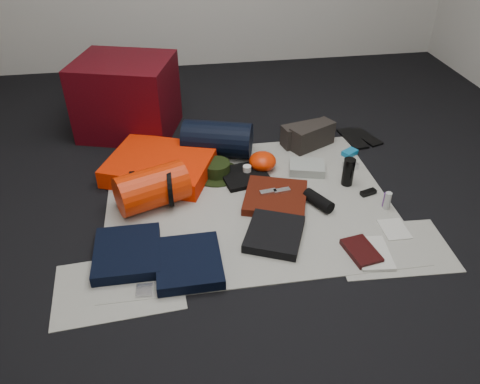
{
  "coord_description": "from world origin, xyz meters",
  "views": [
    {
      "loc": [
        -0.38,
        -2.11,
        1.6
      ],
      "look_at": [
        -0.05,
        -0.03,
        0.1
      ],
      "focal_mm": 35.0,
      "sensor_mm": 36.0,
      "label": 1
    }
  ],
  "objects": [
    {
      "name": "newspaper_mat",
      "position": [
        0.0,
        0.0,
        0.0
      ],
      "size": [
        1.6,
        1.3,
        0.01
      ],
      "primitive_type": "cube",
      "color": "beige",
      "rests_on": "floor"
    },
    {
      "name": "energy_bar_b",
      "position": [
        0.19,
        0.0,
        0.06
      ],
      "size": [
        0.1,
        0.05,
        0.01
      ],
      "primitive_type": "cube",
      "rotation": [
        0.0,
        0.0,
        0.14
      ],
      "color": "silver",
      "rests_on": "red_shirt"
    },
    {
      "name": "paperback_book",
      "position": [
        0.48,
        -0.51,
        0.02
      ],
      "size": [
        0.17,
        0.22,
        0.03
      ],
      "primitive_type": "cube",
      "rotation": [
        0.0,
        0.0,
        0.18
      ],
      "color": "black",
      "rests_on": "newspaper_mat"
    },
    {
      "name": "sunglasses",
      "position": [
        0.7,
        -0.04,
        0.02
      ],
      "size": [
        0.1,
        0.06,
        0.02
      ],
      "primitive_type": "cube",
      "rotation": [
        0.0,
        0.0,
        0.29
      ],
      "color": "black",
      "rests_on": "newspaper_mat"
    },
    {
      "name": "newspaper_sheet_front_left",
      "position": [
        -0.7,
        -0.55,
        0.0
      ],
      "size": [
        0.61,
        0.44,
        0.0
      ],
      "primitive_type": "cube",
      "rotation": [
        0.0,
        0.0,
        0.07
      ],
      "color": "beige",
      "rests_on": "floor"
    },
    {
      "name": "water_bottle",
      "position": [
        0.61,
        0.08,
        0.09
      ],
      "size": [
        0.08,
        0.08,
        0.17
      ],
      "primitive_type": "cylinder",
      "rotation": [
        0.0,
        0.0,
        -0.25
      ],
      "color": "black",
      "rests_on": "newspaper_mat"
    },
    {
      "name": "sack_strap_right",
      "position": [
        -0.43,
        0.05,
        0.11
      ],
      "size": [
        0.03,
        0.22,
        0.22
      ],
      "primitive_type": "cylinder",
      "rotation": [
        0.0,
        1.57,
        0.0
      ],
      "color": "black",
      "rests_on": "newspaper_mat"
    },
    {
      "name": "sleeping_pad",
      "position": [
        -0.48,
        0.38,
        0.06
      ],
      "size": [
        0.76,
        0.7,
        0.11
      ],
      "primitive_type": "cube",
      "rotation": [
        0.0,
        0.0,
        -0.4
      ],
      "color": "#FA2802",
      "rests_on": "newspaper_mat"
    },
    {
      "name": "stuff_sack",
      "position": [
        -0.53,
        0.05,
        0.12
      ],
      "size": [
        0.44,
        0.35,
        0.23
      ],
      "primitive_type": "cylinder",
      "rotation": [
        0.0,
        1.57,
        0.36
      ],
      "color": "red",
      "rests_on": "newspaper_mat"
    },
    {
      "name": "newspaper_sheet_front_right",
      "position": [
        0.65,
        -0.5,
        0.0
      ],
      "size": [
        0.6,
        0.43,
        0.0
      ],
      "primitive_type": "cube",
      "rotation": [
        0.0,
        0.0,
        -0.05
      ],
      "color": "beige",
      "rests_on": "floor"
    },
    {
      "name": "boonie_crown",
      "position": [
        -0.15,
        0.31,
        0.05
      ],
      "size": [
        0.17,
        0.17,
        0.07
      ],
      "primitive_type": "cylinder",
      "color": "black",
      "rests_on": "boonie_brim"
    },
    {
      "name": "first_aid_pouch",
      "position": [
        0.42,
        0.26,
        0.03
      ],
      "size": [
        0.25,
        0.21,
        0.05
      ],
      "primitive_type": "cube",
      "rotation": [
        0.0,
        0.0,
        -0.26
      ],
      "color": "#939A92",
      "rests_on": "newspaper_mat"
    },
    {
      "name": "hiking_boot_right",
      "position": [
        0.53,
        0.56,
        0.08
      ],
      "size": [
        0.33,
        0.25,
        0.16
      ],
      "primitive_type": "cube",
      "rotation": [
        0.0,
        0.0,
        0.47
      ],
      "color": "#2A2521",
      "rests_on": "newspaper_mat"
    },
    {
      "name": "flip_flop_right",
      "position": [
        0.95,
        0.62,
        0.01
      ],
      "size": [
        0.17,
        0.28,
        0.01
      ],
      "primitive_type": "cube",
      "rotation": [
        0.0,
        0.0,
        0.33
      ],
      "color": "black",
      "rests_on": "floor"
    },
    {
      "name": "key_cluster",
      "position": [
        -0.58,
        -0.6,
        0.01
      ],
      "size": [
        0.08,
        0.08,
        0.01
      ],
      "primitive_type": "cube",
      "rotation": [
        0.0,
        0.0,
        -0.05
      ],
      "color": "silver",
      "rests_on": "newspaper_mat"
    },
    {
      "name": "map_booklet",
      "position": [
        0.53,
        -0.53,
        0.01
      ],
      "size": [
        0.19,
        0.26,
        0.01
      ],
      "primitive_type": "cube",
      "rotation": [
        0.0,
        0.0,
        -0.11
      ],
      "color": "beige",
      "rests_on": "newspaper_mat"
    },
    {
      "name": "trousers_navy_b",
      "position": [
        -0.37,
        -0.48,
        0.03
      ],
      "size": [
        0.31,
        0.36,
        0.06
      ],
      "primitive_type": "cube",
      "rotation": [
        0.0,
        0.0,
        0.01
      ],
      "color": "black",
      "rests_on": "newspaper_mat"
    },
    {
      "name": "trousers_charcoal",
      "position": [
        0.08,
        -0.33,
        0.03
      ],
      "size": [
        0.38,
        0.4,
        0.05
      ],
      "primitive_type": "cube",
      "rotation": [
        0.0,
        0.0,
        -0.41
      ],
      "color": "black",
      "rests_on": "newspaper_mat"
    },
    {
      "name": "compact_camera",
      "position": [
        0.7,
        0.24,
        0.02
      ],
      "size": [
        0.1,
        0.07,
        0.04
      ],
      "primitive_type": "cube",
      "rotation": [
        0.0,
        0.0,
        0.16
      ],
      "color": "silver",
      "rests_on": "newspaper_mat"
    },
    {
      "name": "tape_roll",
      "position": [
        0.04,
        0.27,
        0.05
      ],
      "size": [
        0.05,
        0.05,
        0.04
      ],
      "primitive_type": "cylinder",
      "color": "silver",
      "rests_on": "black_tshirt"
    },
    {
      "name": "orange_stuff_sack",
      "position": [
        0.15,
        0.33,
        0.06
      ],
      "size": [
        0.21,
        0.21,
        0.11
      ],
      "primitive_type": "ellipsoid",
      "rotation": [
        0.0,
        0.0,
        0.26
      ],
      "color": "red",
      "rests_on": "newspaper_mat"
    },
    {
      "name": "toiletry_clear",
      "position": [
        0.75,
        -0.19,
        0.06
      ],
      "size": [
        0.05,
        0.05,
        0.11
      ],
      "primitive_type": "cylinder",
      "rotation": [
        0.0,
        0.0,
        0.44
      ],
      "color": "#B0B4AF",
      "rests_on": "newspaper_mat"
    },
    {
      "name": "cyan_case",
      "position": [
        0.75,
        0.41,
        0.02
      ],
      "size": [
        0.12,
        0.11,
        0.03
      ],
      "primitive_type": "cube",
      "rotation": [
        0.0,
        0.0,
        0.54
      ],
      "color": "#106EA2",
      "rests_on": "newspaper_mat"
    },
    {
      "name": "flip_flop_left",
      "position": [
        0.85,
        0.61,
        0.01
      ],
      "size": [
        0.14,
        0.3,
        0.02
      ],
      "primitive_type": "cube",
      "rotation": [
        0.0,
        0.0,
        0.11
      ],
      "color": "black",
      "rests_on": "floor"
    },
    {
      "name": "floor",
      "position": [
        0.0,
        0.0,
        -0.01
      ],
      "size": [
        4.5,
        4.5,
        0.02
      ],
      "primitive_type": "cube",
      "color": "black",
      "rests_on": "ground"
    },
    {
      "name": "navy_duffel",
      "position": [
        -0.11,
        0.55,
        0.12
      ],
      "size": [
        0.49,
        0.35,
        0.23
      ],
      "primitive_type": "cylinder",
      "rotation": [
        0.0,
        1.57,
        -0.3
      ],
      "color": "black",
      "rests_on": "newspaper_mat"
    },
    {
      "name": "speaker",
      "position": [
        0.38,
        -0.1,
        0.04
      ],
      "size": [
        0.15,
        0.2,
        0.07
      ],
      "primitive_type": "cylinder",
      "rotation": [
        1.57,
        0.0,
        0.51
      ],
      "color": "black",
      "rests_on": "newspaper_mat"
    },
    {
      "name": "boonie_brim",
      "position": [
        -0.15,
        0.31,
        0.01
      ],
      "size": [
        0.35,
        0.35,
        0.01
      ],
      "primitive_type": "cylinder",
      "rotation": [
        0.0,
        0.0,
        0.21
      ],
      "color": "black",
      "rests_on": "newspaper_mat"
    },
    {
      "name": "toiletry_purple",
      "position": [
        0.75,
        -0.16,
        0.05
      ],
      "size": [
        0.03,
        0.03,
        0.09
      ],
      "primitive_type": "cylinder",
      "rotation": [
        0.0,
        0.0,
        -0.16
      ],
      "color": "#562578",
      "rests_on": "newspaper_mat"
    },
    {
      "name": "black_tshirt",
      "position": [
        0.02,
        0.24,
        0.02
      ],
      "size": [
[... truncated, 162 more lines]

